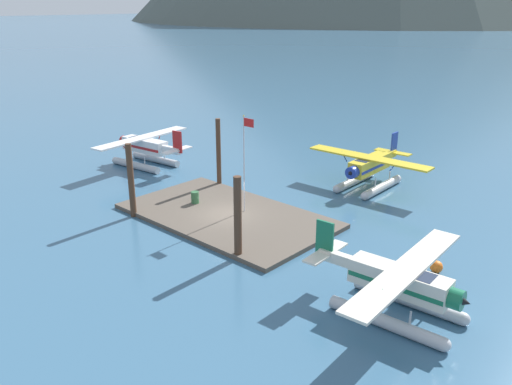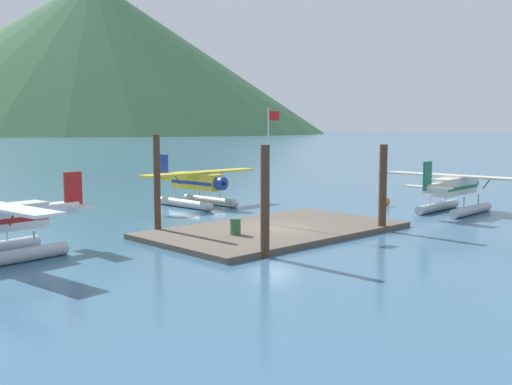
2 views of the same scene
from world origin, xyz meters
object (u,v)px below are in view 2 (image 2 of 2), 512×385
at_px(seaplane_cream_stbd_aft, 455,191).
at_px(flagpole, 270,153).
at_px(fuel_drum, 235,227).
at_px(mooring_buoy, 385,202).
at_px(seaplane_yellow_bow_right, 198,186).

bearing_deg(seaplane_cream_stbd_aft, flagpole, 162.94).
bearing_deg(flagpole, fuel_drum, -161.60).
height_order(mooring_buoy, seaplane_cream_stbd_aft, seaplane_cream_stbd_aft).
bearing_deg(fuel_drum, seaplane_cream_stbd_aft, -9.57).
height_order(flagpole, mooring_buoy, flagpole).
relative_size(seaplane_yellow_bow_right, seaplane_cream_stbd_aft, 1.00).
bearing_deg(fuel_drum, mooring_buoy, 7.77).
height_order(flagpole, seaplane_yellow_bow_right, flagpole).
bearing_deg(flagpole, seaplane_yellow_bow_right, 73.69).
bearing_deg(mooring_buoy, flagpole, -175.41).
xyz_separation_m(flagpole, seaplane_cream_stbd_aft, (14.17, -4.35, -2.95)).
xyz_separation_m(fuel_drum, seaplane_yellow_bow_right, (7.15, 12.40, 0.84)).
xyz_separation_m(flagpole, mooring_buoy, (13.68, 1.10, -4.17)).
bearing_deg(mooring_buoy, seaplane_cream_stbd_aft, -84.80).
distance_m(fuel_drum, mooring_buoy, 17.75).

